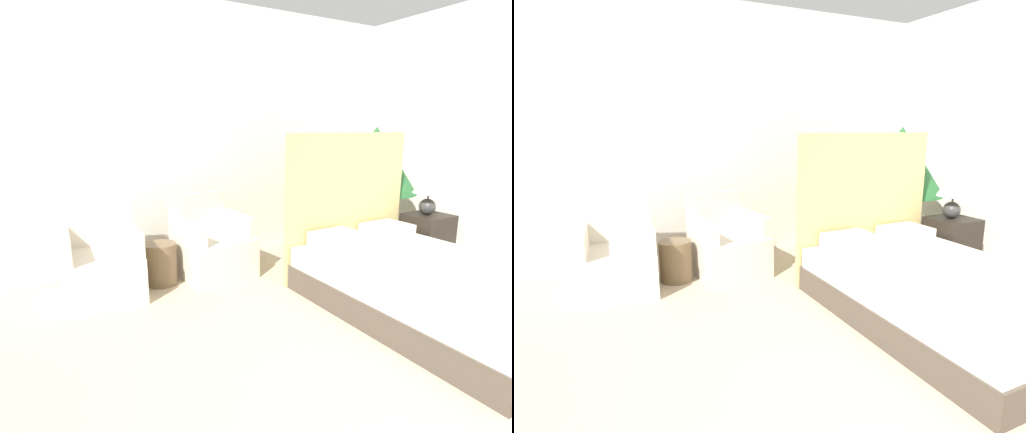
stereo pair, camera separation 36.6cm
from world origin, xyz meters
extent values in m
cube|color=silver|center=(0.00, 3.68, 1.45)|extent=(10.00, 0.06, 2.90)
cube|color=#4C4238|center=(1.02, 1.29, 0.12)|extent=(1.50, 2.09, 0.23)
cube|color=white|center=(1.02, 1.29, 0.32)|extent=(1.47, 2.05, 0.18)
cube|color=tan|center=(1.02, 2.36, 0.74)|extent=(1.53, 0.06, 1.49)
cube|color=beige|center=(0.68, 2.11, 0.49)|extent=(0.45, 0.37, 0.14)
cube|color=beige|center=(1.35, 2.11, 0.49)|extent=(0.45, 0.37, 0.14)
cube|color=beige|center=(-1.33, 3.02, 0.21)|extent=(0.72, 0.75, 0.41)
cube|color=beige|center=(-1.31, 3.35, 0.63)|extent=(0.68, 0.10, 0.43)
cube|color=beige|center=(-1.62, 3.04, 0.52)|extent=(0.14, 0.64, 0.22)
cube|color=beige|center=(-1.04, 3.00, 0.52)|extent=(0.14, 0.64, 0.22)
cube|color=beige|center=(-0.21, 3.02, 0.21)|extent=(0.75, 0.77, 0.41)
cube|color=beige|center=(-0.24, 3.35, 0.63)|extent=(0.68, 0.13, 0.43)
cube|color=beige|center=(-0.50, 2.99, 0.52)|extent=(0.16, 0.65, 0.22)
cube|color=beige|center=(0.08, 3.05, 0.52)|extent=(0.16, 0.65, 0.22)
cylinder|color=#4C4C4C|center=(1.98, 2.91, 0.17)|extent=(0.40, 0.40, 0.35)
cylinder|color=brown|center=(1.98, 2.91, 0.54)|extent=(0.06, 0.06, 0.38)
cone|color=#235B2D|center=(1.98, 2.91, 1.14)|extent=(1.05, 1.05, 0.82)
cube|color=black|center=(2.05, 2.13, 0.29)|extent=(0.46, 0.43, 0.58)
sphere|color=#333333|center=(2.02, 2.14, 0.67)|extent=(0.18, 0.18, 0.18)
cylinder|color=#333333|center=(2.02, 2.14, 0.79)|extent=(0.02, 0.02, 0.06)
cone|color=beige|center=(2.02, 2.14, 0.95)|extent=(0.35, 0.35, 0.26)
cylinder|color=brown|center=(-0.77, 3.07, 0.21)|extent=(0.32, 0.32, 0.42)
camera|label=1|loc=(-1.86, -0.67, 1.55)|focal=28.00mm
camera|label=2|loc=(-1.53, -0.84, 1.55)|focal=28.00mm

